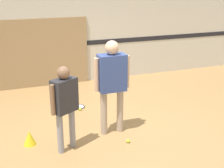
% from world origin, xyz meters
% --- Properties ---
extents(ground_plane, '(16.00, 16.00, 0.00)m').
position_xyz_m(ground_plane, '(0.00, 0.00, 0.00)').
color(ground_plane, '#A87F4C').
extents(wall_back, '(16.00, 0.07, 3.20)m').
position_xyz_m(wall_back, '(0.00, 2.99, 1.60)').
color(wall_back, beige).
rests_on(wall_back, ground_plane).
extents(wall_panel, '(2.70, 0.05, 1.71)m').
position_xyz_m(wall_panel, '(-0.92, 2.93, 0.85)').
color(wall_panel, '#9E7F56').
rests_on(wall_panel, ground_plane).
extents(person_instructor, '(0.63, 0.26, 1.66)m').
position_xyz_m(person_instructor, '(0.03, -0.06, 1.03)').
color(person_instructor, tan).
rests_on(person_instructor, ground_plane).
extents(person_student_left, '(0.47, 0.38, 1.39)m').
position_xyz_m(person_student_left, '(-0.85, -0.36, 0.86)').
color(person_student_left, gray).
rests_on(person_student_left, ground_plane).
extents(racket_spare_on_floor, '(0.33, 0.54, 0.03)m').
position_xyz_m(racket_spare_on_floor, '(-0.25, 1.28, 0.01)').
color(racket_spare_on_floor, '#28282D').
rests_on(racket_spare_on_floor, ground_plane).
extents(tennis_ball_near_instructor, '(0.07, 0.07, 0.07)m').
position_xyz_m(tennis_ball_near_instructor, '(0.15, -0.51, 0.03)').
color(tennis_ball_near_instructor, '#CCE038').
rests_on(tennis_ball_near_instructor, ground_plane).
extents(tennis_ball_by_spare_racket, '(0.07, 0.07, 0.07)m').
position_xyz_m(tennis_ball_by_spare_racket, '(-0.27, 1.08, 0.03)').
color(tennis_ball_by_spare_racket, '#CCE038').
rests_on(tennis_ball_by_spare_racket, ground_plane).
extents(training_cone, '(0.21, 0.21, 0.25)m').
position_xyz_m(training_cone, '(-1.40, -0.00, 0.12)').
color(training_cone, yellow).
rests_on(training_cone, ground_plane).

